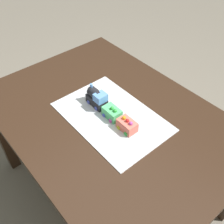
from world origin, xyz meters
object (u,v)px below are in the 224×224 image
at_px(cake_locomotive, 97,98).
at_px(cake_car_hopper_coral, 128,125).
at_px(dining_table, 110,129).
at_px(cake_car_caboose_mint_green, 113,113).

relative_size(cake_locomotive, cake_car_hopper_coral, 1.40).
relative_size(dining_table, cake_locomotive, 10.00).
bearing_deg(cake_locomotive, cake_car_caboose_mint_green, 0.00).
distance_m(dining_table, cake_car_caboose_mint_green, 0.14).
relative_size(dining_table, cake_car_hopper_coral, 14.00).
bearing_deg(cake_car_caboose_mint_green, cake_locomotive, -180.00).
xyz_separation_m(cake_locomotive, cake_car_caboose_mint_green, (0.13, 0.00, -0.02)).
distance_m(dining_table, cake_car_hopper_coral, 0.20).
xyz_separation_m(dining_table, cake_car_caboose_mint_green, (0.02, 0.00, 0.14)).
distance_m(cake_car_caboose_mint_green, cake_car_hopper_coral, 0.12).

